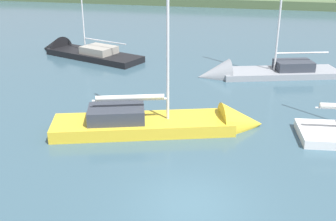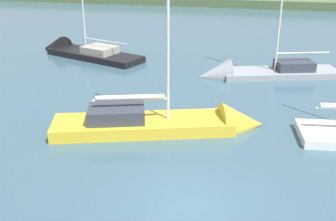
{
  "view_description": "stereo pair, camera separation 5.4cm",
  "coord_description": "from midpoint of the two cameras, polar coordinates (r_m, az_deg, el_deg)",
  "views": [
    {
      "loc": [
        -2.06,
        11.6,
        8.2
      ],
      "look_at": [
        1.79,
        -3.99,
        1.76
      ],
      "focal_mm": 43.54,
      "sensor_mm": 36.0,
      "label": 1
    },
    {
      "loc": [
        -2.11,
        11.59,
        8.2
      ],
      "look_at": [
        1.79,
        -3.99,
        1.76
      ],
      "focal_mm": 43.54,
      "sensor_mm": 36.0,
      "label": 2
    }
  ],
  "objects": [
    {
      "name": "far_shoreline",
      "position": [
        65.34,
        12.29,
        14.16
      ],
      "size": [
        180.0,
        8.0,
        2.4
      ],
      "primitive_type": "cube",
      "color": "#4C603D",
      "rests_on": "ground_plane"
    },
    {
      "name": "sailboat_mid_channel",
      "position": [
        19.66,
        0.75,
        -2.04
      ],
      "size": [
        10.32,
        5.45,
        11.99
      ],
      "rotation": [
        0.0,
        0.0,
        3.47
      ],
      "color": "gold",
      "rests_on": "ground_plane"
    },
    {
      "name": "sailboat_far_right",
      "position": [
        28.57,
        11.79,
        4.96
      ],
      "size": [
        9.93,
        5.33,
        12.15
      ],
      "rotation": [
        0.0,
        0.0,
        0.32
      ],
      "color": "gray",
      "rests_on": "ground_plane"
    },
    {
      "name": "ground_plane",
      "position": [
        14.35,
        3.09,
        -13.04
      ],
      "size": [
        200.0,
        200.0,
        0.0
      ],
      "primitive_type": "plane",
      "color": "#385666"
    },
    {
      "name": "sailboat_far_left",
      "position": [
        34.53,
        -12.7,
        7.8
      ],
      "size": [
        10.25,
        5.66,
        10.12
      ],
      "rotation": [
        0.0,
        0.0,
        -0.34
      ],
      "color": "black",
      "rests_on": "ground_plane"
    }
  ]
}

